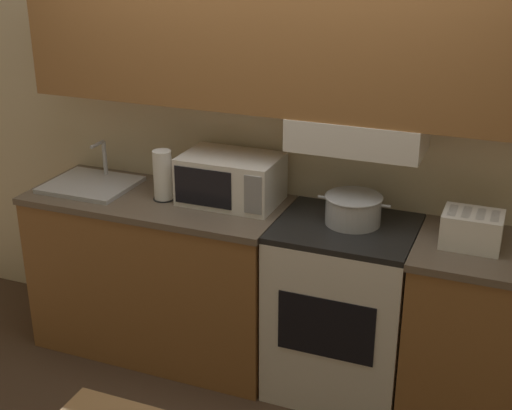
# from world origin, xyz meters

# --- Properties ---
(ground_plane) EXTENTS (16.00, 16.00, 0.00)m
(ground_plane) POSITION_xyz_m (0.00, 0.00, 0.00)
(ground_plane) COLOR #4C3828
(wall_back) EXTENTS (5.07, 0.38, 2.55)m
(wall_back) POSITION_xyz_m (0.01, -0.06, 1.49)
(wall_back) COLOR beige
(wall_back) RESTS_ON ground_plane
(lower_counter_main) EXTENTS (1.42, 0.63, 0.94)m
(lower_counter_main) POSITION_xyz_m (-0.63, -0.30, 0.47)
(lower_counter_main) COLOR #936033
(lower_counter_main) RESTS_ON ground_plane
(lower_counter_right_stub) EXTENTS (0.57, 0.63, 0.94)m
(lower_counter_right_stub) POSITION_xyz_m (1.06, -0.30, 0.47)
(lower_counter_right_stub) COLOR #936033
(lower_counter_right_stub) RESTS_ON ground_plane
(stove_range) EXTENTS (0.69, 0.60, 0.94)m
(stove_range) POSITION_xyz_m (0.43, -0.30, 0.47)
(stove_range) COLOR white
(stove_range) RESTS_ON ground_plane
(cooking_pot) EXTENTS (0.36, 0.29, 0.15)m
(cooking_pot) POSITION_xyz_m (0.45, -0.25, 1.02)
(cooking_pot) COLOR #B7BABF
(cooking_pot) RESTS_ON stove_range
(microwave) EXTENTS (0.51, 0.35, 0.26)m
(microwave) POSITION_xyz_m (-0.23, -0.21, 1.07)
(microwave) COLOR white
(microwave) RESTS_ON lower_counter_main
(toaster) EXTENTS (0.28, 0.21, 0.16)m
(toaster) POSITION_xyz_m (1.02, -0.30, 1.02)
(toaster) COLOR white
(toaster) RESTS_ON lower_counter_right_stub
(sink_basin) EXTENTS (0.47, 0.42, 0.23)m
(sink_basin) POSITION_xyz_m (-1.05, -0.30, 0.95)
(sink_basin) COLOR #B7BABF
(sink_basin) RESTS_ON lower_counter_main
(paper_towel_roll) EXTENTS (0.12, 0.12, 0.27)m
(paper_towel_roll) POSITION_xyz_m (-0.58, -0.32, 1.07)
(paper_towel_roll) COLOR black
(paper_towel_roll) RESTS_ON lower_counter_main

